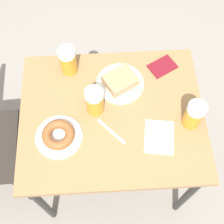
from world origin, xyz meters
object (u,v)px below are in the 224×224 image
plate_with_donut (59,135)px  fork (111,131)px  plate_with_cake (120,82)px  napkin_folded (159,137)px  beer_mug_right (68,61)px  passport_near_edge (162,66)px  beer_mug_center (194,115)px  beer_mug_left (95,101)px

plate_with_donut → fork: plate_with_donut is taller
plate_with_cake → napkin_folded: size_ratio=1.30×
plate_with_cake → plate_with_donut: bearing=132.2°
beer_mug_right → napkin_folded: size_ratio=0.84×
fork → passport_near_edge: 0.42m
beer_mug_center → passport_near_edge: bearing=15.6°
plate_with_cake → beer_mug_left: beer_mug_left is taller
beer_mug_left → beer_mug_center: same height
beer_mug_center → passport_near_edge: size_ratio=0.93×
beer_mug_left → napkin_folded: (-0.15, -0.27, -0.07)m
beer_mug_left → napkin_folded: size_ratio=0.84×
napkin_folded → passport_near_edge: passport_near_edge is taller
plate_with_cake → beer_mug_right: size_ratio=1.55×
beer_mug_left → fork: (-0.12, -0.06, -0.07)m
beer_mug_center → fork: bearing=94.1°
plate_with_donut → napkin_folded: plate_with_donut is taller
beer_mug_center → passport_near_edge: 0.32m
plate_with_donut → beer_mug_center: (0.04, -0.57, 0.05)m
beer_mug_center → fork: beer_mug_center is taller
plate_with_cake → beer_mug_center: size_ratio=1.55×
plate_with_cake → fork: 0.25m
beer_mug_left → fork: size_ratio=1.13×
beer_mug_right → fork: (-0.33, -0.18, -0.07)m
beer_mug_right → fork: bearing=-151.8°
fork → beer_mug_left: bearing=29.4°
beer_mug_left → beer_mug_right: (0.22, 0.11, 0.00)m
plate_with_cake → passport_near_edge: (0.09, -0.21, -0.02)m
beer_mug_center → plate_with_cake: bearing=54.0°
beer_mug_left → passport_near_edge: size_ratio=0.93×
plate_with_donut → beer_mug_center: 0.58m
beer_mug_left → beer_mug_right: size_ratio=1.00×
beer_mug_center → passport_near_edge: beer_mug_center is taller
plate_with_cake → passport_near_edge: size_ratio=1.45×
plate_with_donut → beer_mug_left: (0.13, -0.16, 0.05)m
napkin_folded → passport_near_edge: size_ratio=1.11×
beer_mug_left → passport_near_edge: bearing=-57.7°
beer_mug_left → fork: beer_mug_left is taller
plate_with_donut → beer_mug_right: beer_mug_right is taller
beer_mug_left → beer_mug_center: size_ratio=1.00×
plate_with_cake → beer_mug_right: bearing=67.7°
plate_with_donut → fork: (0.01, -0.22, -0.02)m
fork → passport_near_edge: size_ratio=0.82×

